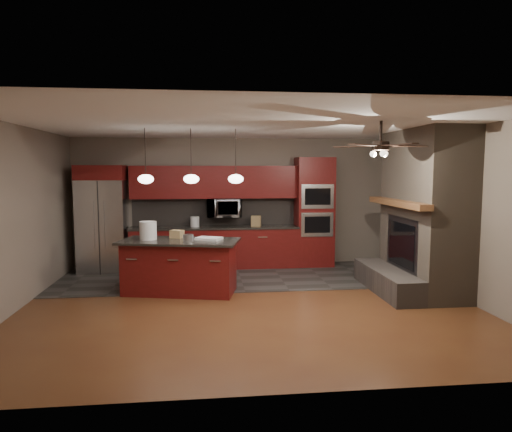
{
  "coord_description": "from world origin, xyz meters",
  "views": [
    {
      "loc": [
        -0.66,
        -7.06,
        2.12
      ],
      "look_at": [
        0.19,
        0.6,
        1.33
      ],
      "focal_mm": 32.0,
      "sensor_mm": 36.0,
      "label": 1
    }
  ],
  "objects": [
    {
      "name": "ground",
      "position": [
        0.0,
        0.0,
        0.0
      ],
      "size": [
        7.0,
        7.0,
        0.0
      ],
      "primitive_type": "plane",
      "color": "#57331A",
      "rests_on": "ground"
    },
    {
      "name": "ceiling",
      "position": [
        0.0,
        0.0,
        2.8
      ],
      "size": [
        7.0,
        6.0,
        0.02
      ],
      "primitive_type": "cube",
      "color": "white",
      "rests_on": "back_wall"
    },
    {
      "name": "back_wall",
      "position": [
        0.0,
        3.0,
        1.4
      ],
      "size": [
        7.0,
        0.02,
        2.8
      ],
      "primitive_type": "cube",
      "color": "slate",
      "rests_on": "ground"
    },
    {
      "name": "right_wall",
      "position": [
        3.5,
        0.0,
        1.4
      ],
      "size": [
        0.02,
        6.0,
        2.8
      ],
      "primitive_type": "cube",
      "color": "slate",
      "rests_on": "ground"
    },
    {
      "name": "left_wall",
      "position": [
        -3.5,
        0.0,
        1.4
      ],
      "size": [
        0.02,
        6.0,
        2.8
      ],
      "primitive_type": "cube",
      "color": "slate",
      "rests_on": "ground"
    },
    {
      "name": "slate_tile_patch",
      "position": [
        0.0,
        1.8,
        0.01
      ],
      "size": [
        7.0,
        2.4,
        0.01
      ],
      "primitive_type": "cube",
      "color": "#33312E",
      "rests_on": "ground"
    },
    {
      "name": "fireplace_column",
      "position": [
        3.04,
        0.4,
        1.3
      ],
      "size": [
        1.3,
        2.1,
        2.8
      ],
      "color": "brown",
      "rests_on": "ground"
    },
    {
      "name": "back_cabinetry",
      "position": [
        -0.48,
        2.74,
        0.89
      ],
      "size": [
        3.59,
        0.64,
        2.2
      ],
      "color": "#611112",
      "rests_on": "ground"
    },
    {
      "name": "oven_tower",
      "position": [
        1.7,
        2.69,
        1.19
      ],
      "size": [
        0.8,
        0.63,
        2.38
      ],
      "color": "#611112",
      "rests_on": "ground"
    },
    {
      "name": "microwave",
      "position": [
        -0.27,
        2.75,
        1.3
      ],
      "size": [
        0.73,
        0.41,
        0.5
      ],
      "primitive_type": "imported",
      "color": "silver",
      "rests_on": "back_cabinetry"
    },
    {
      "name": "refrigerator",
      "position": [
        -2.79,
        2.62,
        1.1
      ],
      "size": [
        0.95,
        0.75,
        2.21
      ],
      "color": "silver",
      "rests_on": "ground"
    },
    {
      "name": "kitchen_island",
      "position": [
        -1.12,
        0.74,
        0.47
      ],
      "size": [
        2.15,
        1.33,
        0.92
      ],
      "rotation": [
        0.0,
        0.0,
        -0.22
      ],
      "color": "#611112",
      "rests_on": "ground"
    },
    {
      "name": "white_bucket",
      "position": [
        -1.65,
        0.85,
        1.08
      ],
      "size": [
        0.33,
        0.33,
        0.31
      ],
      "primitive_type": "cylinder",
      "rotation": [
        0.0,
        0.0,
        0.15
      ],
      "color": "silver",
      "rests_on": "kitchen_island"
    },
    {
      "name": "paint_can",
      "position": [
        -0.96,
        0.57,
        0.98
      ],
      "size": [
        0.22,
        0.22,
        0.12
      ],
      "primitive_type": "cylinder",
      "rotation": [
        0.0,
        0.0,
        -0.29
      ],
      "color": "#A9A9AD",
      "rests_on": "kitchen_island"
    },
    {
      "name": "paint_tray",
      "position": [
        -0.61,
        0.72,
        0.94
      ],
      "size": [
        0.5,
        0.44,
        0.04
      ],
      "primitive_type": "cube",
      "rotation": [
        0.0,
        0.0,
        -0.46
      ],
      "color": "silver",
      "rests_on": "kitchen_island"
    },
    {
      "name": "cardboard_box",
      "position": [
        -1.17,
        0.99,
        0.99
      ],
      "size": [
        0.27,
        0.24,
        0.14
      ],
      "primitive_type": "cube",
      "rotation": [
        0.0,
        0.0,
        -0.5
      ],
      "color": "#A28354",
      "rests_on": "kitchen_island"
    },
    {
      "name": "counter_bucket",
      "position": [
        -0.9,
        2.7,
        1.01
      ],
      "size": [
        0.25,
        0.25,
        0.22
      ],
      "primitive_type": "cylinder",
      "rotation": [
        0.0,
        0.0,
        0.36
      ],
      "color": "silver",
      "rests_on": "back_cabinetry"
    },
    {
      "name": "counter_box",
      "position": [
        0.41,
        2.65,
        1.01
      ],
      "size": [
        0.23,
        0.2,
        0.23
      ],
      "primitive_type": "cube",
      "rotation": [
        0.0,
        0.0,
        -0.21
      ],
      "color": "olive",
      "rests_on": "back_cabinetry"
    },
    {
      "name": "pendant_left",
      "position": [
        -1.65,
        0.7,
        1.96
      ],
      "size": [
        0.26,
        0.26,
        0.92
      ],
      "color": "black",
      "rests_on": "ceiling"
    },
    {
      "name": "pendant_center",
      "position": [
        -0.9,
        0.7,
        1.96
      ],
      "size": [
        0.26,
        0.26,
        0.92
      ],
      "color": "black",
      "rests_on": "ceiling"
    },
    {
      "name": "pendant_right",
      "position": [
        -0.15,
        0.7,
        1.96
      ],
      "size": [
        0.26,
        0.26,
        0.92
      ],
      "color": "black",
      "rests_on": "ceiling"
    },
    {
      "name": "ceiling_fan",
      "position": [
        1.8,
        -0.8,
        2.46
      ],
      "size": [
        1.27,
        1.33,
        0.41
      ],
      "color": "black",
      "rests_on": "ceiling"
    }
  ]
}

